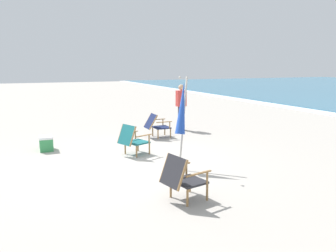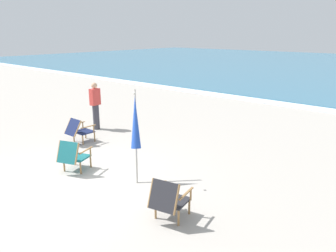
{
  "view_description": "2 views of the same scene",
  "coord_description": "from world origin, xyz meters",
  "px_view_note": "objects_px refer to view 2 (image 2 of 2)",
  "views": [
    {
      "loc": [
        7.42,
        -2.07,
        2.28
      ],
      "look_at": [
        -0.6,
        1.41,
        0.67
      ],
      "focal_mm": 35.0,
      "sensor_mm": 36.0,
      "label": 1
    },
    {
      "loc": [
        6.07,
        -3.68,
        3.26
      ],
      "look_at": [
        0.45,
        2.78,
        0.8
      ],
      "focal_mm": 35.0,
      "sensor_mm": 36.0,
      "label": 2
    }
  ],
  "objects_px": {
    "beach_chair_back_left": "(79,130)",
    "person_near_chairs": "(95,106)",
    "umbrella_furled_blue": "(135,123)",
    "beach_chair_mid_center": "(73,155)",
    "beach_chair_front_right": "(169,199)"
  },
  "relations": [
    {
      "from": "beach_chair_back_left",
      "to": "person_near_chairs",
      "type": "height_order",
      "value": "person_near_chairs"
    },
    {
      "from": "beach_chair_back_left",
      "to": "umbrella_furled_blue",
      "type": "bearing_deg",
      "value": -11.49
    },
    {
      "from": "beach_chair_mid_center",
      "to": "umbrella_furled_blue",
      "type": "distance_m",
      "value": 1.87
    },
    {
      "from": "umbrella_furled_blue",
      "to": "person_near_chairs",
      "type": "relative_size",
      "value": 1.27
    },
    {
      "from": "beach_chair_mid_center",
      "to": "person_near_chairs",
      "type": "xyz_separation_m",
      "value": [
        -2.55,
        2.61,
        0.41
      ]
    },
    {
      "from": "beach_chair_back_left",
      "to": "beach_chair_front_right",
      "type": "height_order",
      "value": "beach_chair_front_right"
    },
    {
      "from": "umbrella_furled_blue",
      "to": "person_near_chairs",
      "type": "bearing_deg",
      "value": 154.55
    },
    {
      "from": "beach_chair_back_left",
      "to": "person_near_chairs",
      "type": "distance_m",
      "value": 1.57
    },
    {
      "from": "beach_chair_mid_center",
      "to": "person_near_chairs",
      "type": "relative_size",
      "value": 0.53
    },
    {
      "from": "beach_chair_mid_center",
      "to": "beach_chair_front_right",
      "type": "distance_m",
      "value": 3.13
    },
    {
      "from": "beach_chair_back_left",
      "to": "beach_chair_front_right",
      "type": "relative_size",
      "value": 0.96
    },
    {
      "from": "beach_chair_back_left",
      "to": "beach_chair_mid_center",
      "type": "bearing_deg",
      "value": -37.9
    },
    {
      "from": "beach_chair_back_left",
      "to": "beach_chair_front_right",
      "type": "distance_m",
      "value": 5.06
    },
    {
      "from": "umbrella_furled_blue",
      "to": "beach_chair_back_left",
      "type": "bearing_deg",
      "value": 168.51
    },
    {
      "from": "beach_chair_front_right",
      "to": "beach_chair_mid_center",
      "type": "bearing_deg",
      "value": 178.12
    }
  ]
}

